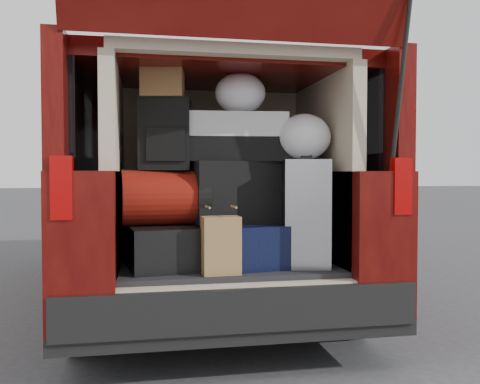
% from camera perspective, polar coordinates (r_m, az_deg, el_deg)
% --- Properties ---
extents(ground, '(80.00, 80.00, 0.00)m').
position_cam_1_polar(ground, '(3.06, -1.00, -18.75)').
color(ground, '#333336').
rests_on(ground, ground).
extents(minivan, '(1.90, 5.35, 2.77)m').
position_cam_1_polar(minivan, '(4.70, -4.79, -0.11)').
color(minivan, black).
rests_on(minivan, ground).
extents(load_floor, '(1.24, 1.05, 0.55)m').
position_cam_1_polar(load_floor, '(3.23, -1.84, -12.48)').
color(load_floor, black).
rests_on(load_floor, ground).
extents(black_hardshell, '(0.52, 0.66, 0.24)m').
position_cam_1_polar(black_hardshell, '(3.01, -8.34, -5.92)').
color(black_hardshell, black).
rests_on(black_hardshell, load_floor).
extents(navy_hardshell, '(0.55, 0.63, 0.25)m').
position_cam_1_polar(navy_hardshell, '(3.02, -0.19, -5.82)').
color(navy_hardshell, black).
rests_on(navy_hardshell, load_floor).
extents(silver_roller, '(0.33, 0.45, 0.62)m').
position_cam_1_polar(silver_roller, '(3.03, 7.24, -2.27)').
color(silver_roller, white).
rests_on(silver_roller, load_floor).
extents(kraft_bag, '(0.21, 0.14, 0.31)m').
position_cam_1_polar(kraft_bag, '(2.72, -2.16, -6.00)').
color(kraft_bag, '#9A7145').
rests_on(kraft_bag, load_floor).
extents(red_duffel, '(0.51, 0.36, 0.32)m').
position_cam_1_polar(red_duffel, '(2.97, -8.48, -0.63)').
color(red_duffel, maroon).
rests_on(red_duffel, black_hardshell).
extents(black_soft_case, '(0.55, 0.38, 0.36)m').
position_cam_1_polar(black_soft_case, '(3.05, -0.75, 0.01)').
color(black_soft_case, black).
rests_on(black_soft_case, navy_hardshell).
extents(backpack, '(0.32, 0.22, 0.41)m').
position_cam_1_polar(backpack, '(2.99, -8.39, 6.40)').
color(backpack, black).
rests_on(backpack, red_duffel).
extents(twotone_duffel, '(0.67, 0.39, 0.29)m').
position_cam_1_polar(twotone_duffel, '(3.09, -0.92, 6.08)').
color(twotone_duffel, silver).
rests_on(twotone_duffel, black_soft_case).
extents(grocery_sack_lower, '(0.26, 0.23, 0.21)m').
position_cam_1_polar(grocery_sack_lower, '(3.02, -8.67, 12.39)').
color(grocery_sack_lower, brown).
rests_on(grocery_sack_lower, backpack).
extents(plastic_bag_center, '(0.33, 0.32, 0.24)m').
position_cam_1_polar(plastic_bag_center, '(3.10, 0.03, 11.00)').
color(plastic_bag_center, silver).
rests_on(plastic_bag_center, twotone_duffel).
extents(plastic_bag_right, '(0.36, 0.34, 0.27)m').
position_cam_1_polar(plastic_bag_right, '(3.02, 7.22, 6.15)').
color(plastic_bag_right, silver).
rests_on(plastic_bag_right, silver_roller).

